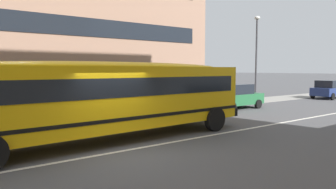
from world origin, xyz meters
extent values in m
plane|color=#4C4C4F|center=(0.00, 0.00, 0.00)|extent=(400.00, 400.00, 0.00)
cube|color=gray|center=(0.00, 7.53, 0.01)|extent=(120.00, 3.00, 0.01)
cube|color=silver|center=(0.00, 0.00, 0.00)|extent=(110.00, 0.16, 0.01)
cube|color=yellow|center=(0.55, 1.62, 1.61)|extent=(11.13, 2.95, 2.21)
cube|color=black|center=(6.15, 1.84, 0.68)|extent=(0.30, 2.51, 0.36)
cube|color=black|center=(0.55, 1.62, 2.00)|extent=(10.47, 2.96, 0.64)
cube|color=black|center=(0.55, 1.62, 0.95)|extent=(11.15, 2.98, 0.12)
ellipsoid|color=yellow|center=(0.55, 1.62, 2.71)|extent=(10.68, 2.73, 0.36)
cylinder|color=black|center=(4.79, 0.54, 0.50)|extent=(1.01, 0.32, 1.00)
cylinder|color=black|center=(4.69, 3.04, 0.50)|extent=(1.01, 0.32, 1.00)
cube|color=navy|center=(23.55, 4.82, 0.65)|extent=(3.96, 1.85, 0.70)
cube|color=black|center=(23.40, 4.82, 1.32)|extent=(2.26, 1.64, 0.64)
cylinder|color=black|center=(24.81, 5.72, 0.30)|extent=(0.61, 0.20, 0.60)
cylinder|color=black|center=(22.22, 5.62, 0.30)|extent=(0.61, 0.20, 0.60)
cylinder|color=black|center=(22.28, 3.93, 0.30)|extent=(0.61, 0.20, 0.60)
cube|color=#236038|center=(11.19, 5.00, 0.65)|extent=(3.93, 1.76, 0.70)
cube|color=black|center=(11.04, 4.99, 1.32)|extent=(2.22, 1.59, 0.64)
cylinder|color=black|center=(12.48, 5.87, 0.30)|extent=(0.60, 0.19, 0.60)
cylinder|color=black|center=(12.50, 4.17, 0.30)|extent=(0.60, 0.19, 0.60)
cylinder|color=black|center=(9.88, 5.83, 0.30)|extent=(0.60, 0.19, 0.60)
cylinder|color=black|center=(9.90, 4.13, 0.30)|extent=(0.60, 0.19, 0.60)
cylinder|color=#38383D|center=(15.65, 6.83, 3.25)|extent=(0.14, 0.14, 6.50)
ellipsoid|color=silver|center=(15.65, 6.83, 6.65)|extent=(0.44, 0.44, 0.30)
cube|color=black|center=(3.79, 9.01, 1.92)|extent=(14.07, 0.04, 1.10)
cube|color=black|center=(3.79, 9.01, 5.12)|extent=(14.07, 0.04, 1.10)
camera|label=1|loc=(-4.33, -8.53, 2.60)|focal=32.44mm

